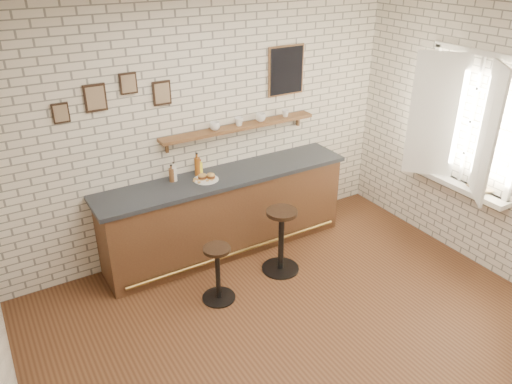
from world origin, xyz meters
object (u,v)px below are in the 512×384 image
Objects in this scene: bitters_bottle_white at (174,173)px; bar_stool_right at (281,239)px; shelf_cup_b at (239,122)px; book_lower at (472,189)px; ciabatta_sandwich at (207,176)px; bitters_bottle_brown at (172,175)px; shelf_cup_d at (285,113)px; shelf_cup_a at (215,126)px; book_upper at (474,188)px; sandwich_plate at (206,179)px; bar_counter at (226,213)px; bitters_bottle_amber at (197,166)px; condiment_bottle_yellow at (200,168)px; bar_stool_left at (218,272)px; shelf_cup_c at (260,117)px.

bar_stool_right is (0.89, -0.88, -0.68)m from bitters_bottle_white.
shelf_cup_b is 0.47× the size of book_lower.
ciabatta_sandwich is 0.91× the size of bitters_bottle_white.
shelf_cup_d is at bearing 1.82° from bitters_bottle_brown.
book_upper is (2.30, -1.87, -0.59)m from shelf_cup_a.
bar_counter is at bearing 2.84° from sandwich_plate.
shelf_cup_d reaches higher than bar_counter.
bar_stool_right is at bearing -95.22° from shelf_cup_a.
shelf_cup_d is at bearing 9.90° from sandwich_plate.
bitters_bottle_amber is (0.32, -0.00, 0.03)m from bitters_bottle_brown.
bitters_bottle_brown is 1.44m from bar_stool_right.
condiment_bottle_yellow is 1.27m from bar_stool_left.
sandwich_plate is at bearing 174.37° from book_upper.
shelf_cup_c is at bearing 159.51° from book_upper.
book_upper is at bearing -78.82° from book_lower.
shelf_cup_a is (0.24, 0.21, 0.53)m from sandwich_plate.
bitters_bottle_amber reaches higher than condiment_bottle_yellow.
shelf_cup_b is (0.58, 0.05, 0.43)m from bitters_bottle_amber.
shelf_cup_d is at bearing 152.76° from book_upper.
bitters_bottle_amber is at bearing 151.16° from bar_counter.
bitters_bottle_brown is (-0.59, 0.15, 0.59)m from bar_counter.
bitters_bottle_white is 0.72m from shelf_cup_a.
bitters_bottle_amber is at bearing 156.28° from book_lower.
shelf_cup_b is at bearing -24.71° from shelf_cup_a.
bar_counter reaches higher than bar_stool_left.
shelf_cup_d is at bearing 11.67° from bar_counter.
shelf_cup_b reaches higher than bar_stool_right.
shelf_cup_a is (0.23, 0.21, 0.49)m from ciabatta_sandwich.
bitters_bottle_white is at bearing 80.78° from shelf_cup_c.
book_upper is (2.84, -0.84, 0.61)m from bar_stool_left.
bar_counter is 0.69m from bitters_bottle_amber.
shelf_cup_c is 0.55× the size of book_lower.
bitters_bottle_brown is 0.26× the size of bar_stool_right.
ciabatta_sandwich is 0.18m from bitters_bottle_amber.
shelf_cup_a reaches higher than condiment_bottle_yellow.
bar_counter is 14.78× the size of ciabatta_sandwich.
bar_stool_left is 6.04× the size of shelf_cup_b.
shelf_cup_b reaches higher than shelf_cup_d.
bar_stool_left is at bearing 172.97° from shelf_cup_b.
book_upper is at bearing -35.23° from bitters_bottle_amber.
shelf_cup_a is (0.54, 1.03, 1.20)m from bar_stool_left.
bar_stool_right is 3.46× the size of book_lower.
bar_stool_left is at bearing -169.05° from book_upper.
ciabatta_sandwich is 1.70× the size of shelf_cup_a.
shelf_cup_d reaches higher than bitters_bottle_brown.
ciabatta_sandwich is at bearing 0.00° from sandwich_plate.
bitters_bottle_amber reaches higher than book_upper.
shelf_cup_b is (0.85, 1.03, 1.20)m from bar_stool_left.
shelf_cup_a is at bearing 109.49° from bar_stool_right.
bar_stool_right is 7.35× the size of shelf_cup_b.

